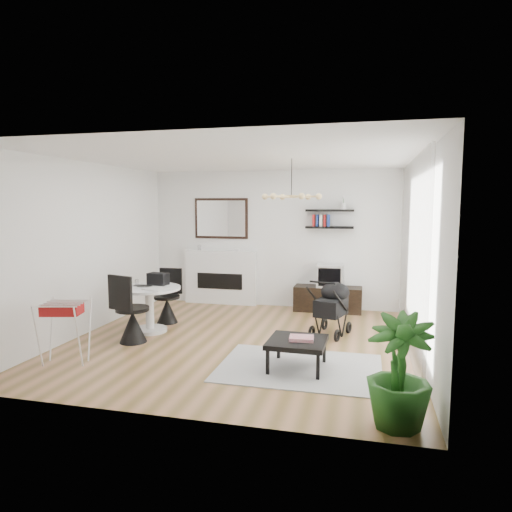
% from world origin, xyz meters
% --- Properties ---
extents(floor, '(5.00, 5.00, 0.00)m').
position_xyz_m(floor, '(0.00, 0.00, 0.00)').
color(floor, brown).
rests_on(floor, ground).
extents(ceiling, '(5.00, 5.00, 0.00)m').
position_xyz_m(ceiling, '(0.00, 0.00, 2.70)').
color(ceiling, white).
rests_on(ceiling, wall_back).
extents(wall_back, '(5.00, 0.00, 5.00)m').
position_xyz_m(wall_back, '(0.00, 2.50, 1.35)').
color(wall_back, white).
rests_on(wall_back, floor).
extents(wall_left, '(0.00, 5.00, 5.00)m').
position_xyz_m(wall_left, '(-2.50, 0.00, 1.35)').
color(wall_left, white).
rests_on(wall_left, floor).
extents(wall_right, '(0.00, 5.00, 5.00)m').
position_xyz_m(wall_right, '(2.50, 0.00, 1.35)').
color(wall_right, white).
rests_on(wall_right, floor).
extents(sheer_curtain, '(0.04, 3.60, 2.60)m').
position_xyz_m(sheer_curtain, '(2.40, 0.20, 1.35)').
color(sheer_curtain, white).
rests_on(sheer_curtain, wall_right).
extents(fireplace, '(1.50, 0.17, 2.16)m').
position_xyz_m(fireplace, '(-1.10, 2.42, 0.69)').
color(fireplace, white).
rests_on(fireplace, floor).
extents(shelf_lower, '(0.90, 0.25, 0.04)m').
position_xyz_m(shelf_lower, '(1.10, 2.37, 1.60)').
color(shelf_lower, black).
rests_on(shelf_lower, wall_back).
extents(shelf_upper, '(0.90, 0.25, 0.04)m').
position_xyz_m(shelf_upper, '(1.10, 2.37, 1.92)').
color(shelf_upper, black).
rests_on(shelf_upper, wall_back).
extents(pendant_lamp, '(0.90, 0.90, 0.10)m').
position_xyz_m(pendant_lamp, '(0.70, 0.30, 2.15)').
color(pendant_lamp, tan).
rests_on(pendant_lamp, ceiling).
extents(tv_console, '(1.27, 0.44, 0.48)m').
position_xyz_m(tv_console, '(1.10, 2.27, 0.24)').
color(tv_console, black).
rests_on(tv_console, floor).
extents(crt_tv, '(0.49, 0.43, 0.43)m').
position_xyz_m(crt_tv, '(1.13, 2.26, 0.69)').
color(crt_tv, silver).
rests_on(crt_tv, tv_console).
extents(dining_table, '(0.99, 0.99, 0.73)m').
position_xyz_m(dining_table, '(-1.56, 0.17, 0.48)').
color(dining_table, white).
rests_on(dining_table, floor).
extents(laptop, '(0.32, 0.22, 0.02)m').
position_xyz_m(laptop, '(-1.67, 0.14, 0.74)').
color(laptop, black).
rests_on(laptop, dining_table).
extents(black_bag, '(0.35, 0.24, 0.19)m').
position_xyz_m(black_bag, '(-1.51, 0.41, 0.82)').
color(black_bag, black).
rests_on(black_bag, dining_table).
extents(newspaper, '(0.42, 0.38, 0.01)m').
position_xyz_m(newspaper, '(-1.37, 0.03, 0.73)').
color(newspaper, silver).
rests_on(newspaper, dining_table).
extents(drinking_glass, '(0.06, 0.06, 0.10)m').
position_xyz_m(drinking_glass, '(-1.83, 0.28, 0.77)').
color(drinking_glass, white).
rests_on(drinking_glass, dining_table).
extents(chair_far, '(0.44, 0.45, 0.93)m').
position_xyz_m(chair_far, '(-1.53, 0.77, 0.29)').
color(chair_far, black).
rests_on(chair_far, floor).
extents(chair_near, '(0.53, 0.54, 1.03)m').
position_xyz_m(chair_near, '(-1.55, -0.42, 0.33)').
color(chair_near, black).
rests_on(chair_near, floor).
extents(drying_rack, '(0.64, 0.62, 0.81)m').
position_xyz_m(drying_rack, '(-1.93, -1.45, 0.43)').
color(drying_rack, white).
rests_on(drying_rack, floor).
extents(stroller, '(0.65, 0.82, 0.91)m').
position_xyz_m(stroller, '(1.29, 0.72, 0.39)').
color(stroller, black).
rests_on(stroller, floor).
extents(rug, '(2.00, 1.45, 0.01)m').
position_xyz_m(rug, '(1.02, -0.90, 0.01)').
color(rug, '#A1A1A1').
rests_on(rug, floor).
extents(coffee_table, '(0.72, 0.72, 0.36)m').
position_xyz_m(coffee_table, '(0.99, -0.93, 0.33)').
color(coffee_table, black).
rests_on(coffee_table, rug).
extents(magazines, '(0.31, 0.26, 0.04)m').
position_xyz_m(magazines, '(1.04, -0.93, 0.40)').
color(magazines, '#C03047').
rests_on(magazines, coffee_table).
extents(potted_plant, '(0.68, 0.68, 1.05)m').
position_xyz_m(potted_plant, '(2.11, -2.17, 0.53)').
color(potted_plant, '#1D5117').
rests_on(potted_plant, floor).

